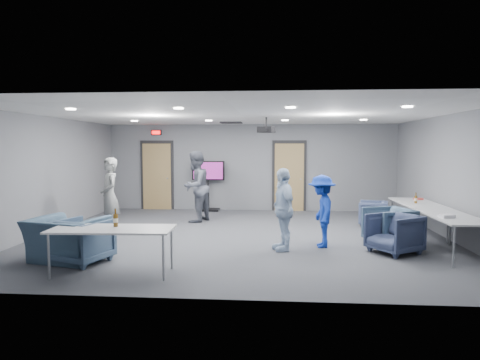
# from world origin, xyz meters

# --- Properties ---
(floor) EXTENTS (9.00, 9.00, 0.00)m
(floor) POSITION_xyz_m (0.00, 0.00, 0.00)
(floor) COLOR #393B41
(floor) RESTS_ON ground
(ceiling) EXTENTS (9.00, 9.00, 0.00)m
(ceiling) POSITION_xyz_m (0.00, 0.00, 2.70)
(ceiling) COLOR white
(ceiling) RESTS_ON wall_back
(wall_back) EXTENTS (9.00, 0.02, 2.70)m
(wall_back) POSITION_xyz_m (0.00, 4.00, 1.35)
(wall_back) COLOR slate
(wall_back) RESTS_ON floor
(wall_front) EXTENTS (9.00, 0.02, 2.70)m
(wall_front) POSITION_xyz_m (0.00, -4.00, 1.35)
(wall_front) COLOR slate
(wall_front) RESTS_ON floor
(wall_left) EXTENTS (0.02, 8.00, 2.70)m
(wall_left) POSITION_xyz_m (-4.50, 0.00, 1.35)
(wall_left) COLOR slate
(wall_left) RESTS_ON floor
(wall_right) EXTENTS (0.02, 8.00, 2.70)m
(wall_right) POSITION_xyz_m (4.50, 0.00, 1.35)
(wall_right) COLOR slate
(wall_right) RESTS_ON floor
(door_left) EXTENTS (1.06, 0.17, 2.24)m
(door_left) POSITION_xyz_m (-3.00, 3.95, 1.07)
(door_left) COLOR black
(door_left) RESTS_ON wall_back
(door_right) EXTENTS (1.06, 0.17, 2.24)m
(door_right) POSITION_xyz_m (1.20, 3.95, 1.07)
(door_right) COLOR black
(door_right) RESTS_ON wall_back
(exit_sign) EXTENTS (0.32, 0.08, 0.16)m
(exit_sign) POSITION_xyz_m (-3.00, 3.93, 2.45)
(exit_sign) COLOR black
(exit_sign) RESTS_ON wall_back
(hvac_diffuser) EXTENTS (0.60, 0.60, 0.03)m
(hvac_diffuser) POSITION_xyz_m (-0.50, 2.80, 2.69)
(hvac_diffuser) COLOR black
(hvac_diffuser) RESTS_ON ceiling
(downlights) EXTENTS (6.18, 3.78, 0.02)m
(downlights) POSITION_xyz_m (0.00, 0.00, 2.68)
(downlights) COLOR white
(downlights) RESTS_ON ceiling
(person_a) EXTENTS (0.71, 0.77, 1.75)m
(person_a) POSITION_xyz_m (-3.02, 0.02, 0.88)
(person_a) COLOR gray
(person_a) RESTS_ON floor
(person_b) EXTENTS (1.00, 1.12, 1.89)m
(person_b) POSITION_xyz_m (-1.36, 1.76, 0.94)
(person_b) COLOR #505460
(person_b) RESTS_ON floor
(person_c) EXTENTS (0.65, 1.01, 1.60)m
(person_c) POSITION_xyz_m (0.89, -1.22, 0.80)
(person_c) COLOR silver
(person_c) RESTS_ON floor
(person_d) EXTENTS (0.54, 0.93, 1.44)m
(person_d) POSITION_xyz_m (1.67, -0.90, 0.72)
(person_d) COLOR #1936A2
(person_d) RESTS_ON floor
(chair_right_a) EXTENTS (0.85, 0.84, 0.64)m
(chair_right_a) POSITION_xyz_m (3.23, 1.52, 0.32)
(chair_right_a) COLOR #3E4A6B
(chair_right_a) RESTS_ON floor
(chair_right_b) EXTENTS (1.06, 1.05, 0.76)m
(chair_right_b) POSITION_xyz_m (3.07, -0.58, 0.38)
(chair_right_b) COLOR #394E64
(chair_right_b) RESTS_ON floor
(chair_right_c) EXTENTS (1.12, 1.11, 0.75)m
(chair_right_c) POSITION_xyz_m (2.98, -1.30, 0.37)
(chair_right_c) COLOR #323B56
(chair_right_c) RESTS_ON floor
(chair_front_a) EXTENTS (1.05, 1.06, 0.77)m
(chair_front_a) POSITION_xyz_m (-2.57, -2.40, 0.38)
(chair_front_a) COLOR #3E526B
(chair_front_a) RESTS_ON floor
(chair_front_b) EXTENTS (1.38, 1.27, 0.76)m
(chair_front_b) POSITION_xyz_m (-2.90, -2.31, 0.38)
(chair_front_b) COLOR #3E556B
(chair_front_b) RESTS_ON floor
(table_right_a) EXTENTS (0.81, 1.94, 0.73)m
(table_right_a) POSITION_xyz_m (4.00, 0.54, 0.69)
(table_right_a) COLOR #A4A6A8
(table_right_a) RESTS_ON floor
(table_right_b) EXTENTS (0.78, 1.88, 0.73)m
(table_right_b) POSITION_xyz_m (4.00, -1.36, 0.69)
(table_right_b) COLOR #A4A6A8
(table_right_b) RESTS_ON floor
(table_front_left) EXTENTS (1.93, 0.87, 0.73)m
(table_front_left) POSITION_xyz_m (-1.81, -3.00, 0.69)
(table_front_left) COLOR #A4A6A8
(table_front_left) RESTS_ON floor
(bottle_front) EXTENTS (0.08, 0.08, 0.29)m
(bottle_front) POSITION_xyz_m (-1.80, -2.87, 0.84)
(bottle_front) COLOR brown
(bottle_front) RESTS_ON table_front_left
(bottle_right) EXTENTS (0.06, 0.06, 0.24)m
(bottle_right) POSITION_xyz_m (3.91, 0.40, 0.82)
(bottle_right) COLOR brown
(bottle_right) RESTS_ON table_right_a
(snack_box) EXTENTS (0.22, 0.18, 0.04)m
(snack_box) POSITION_xyz_m (4.18, 1.06, 0.75)
(snack_box) COLOR #D43E35
(snack_box) RESTS_ON table_right_a
(wrapper) EXTENTS (0.29, 0.24, 0.06)m
(wrapper) POSITION_xyz_m (3.82, -1.56, 0.76)
(wrapper) COLOR silver
(wrapper) RESTS_ON table_right_b
(tv_stand) EXTENTS (1.02, 0.48, 1.56)m
(tv_stand) POSITION_xyz_m (-1.32, 3.75, 0.88)
(tv_stand) COLOR black
(tv_stand) RESTS_ON floor
(projector) EXTENTS (0.44, 0.40, 0.36)m
(projector) POSITION_xyz_m (0.53, 0.69, 2.40)
(projector) COLOR black
(projector) RESTS_ON ceiling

